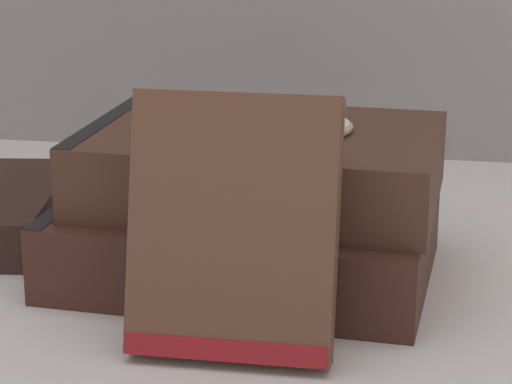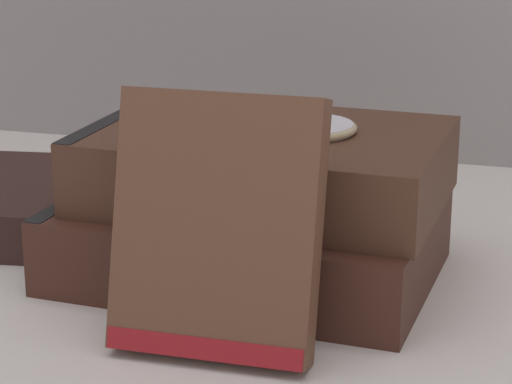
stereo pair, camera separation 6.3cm
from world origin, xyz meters
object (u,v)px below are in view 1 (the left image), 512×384
object	(u,v)px
book_flat_bottom	(237,239)
book_flat_top	(254,164)
pocket_watch	(306,126)
book_leaning_front	(234,236)

from	to	relation	value
book_flat_bottom	book_flat_top	world-z (taller)	book_flat_top
book_flat_top	pocket_watch	distance (m)	0.04
book_flat_bottom	pocket_watch	distance (m)	0.09
book_flat_bottom	pocket_watch	bearing A→B (deg)	19.64
book_flat_top	book_leaning_front	distance (m)	0.12
book_flat_bottom	book_leaning_front	xyz separation A→B (m)	(0.02, -0.11, 0.04)
book_leaning_front	pocket_watch	distance (m)	0.13
book_flat_bottom	book_flat_top	bearing A→B (deg)	54.22
book_flat_bottom	pocket_watch	xyz separation A→B (m)	(0.04, 0.01, 0.07)
pocket_watch	book_flat_top	bearing A→B (deg)	-178.08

